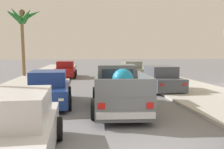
# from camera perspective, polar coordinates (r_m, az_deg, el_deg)

# --- Properties ---
(sidewalk_left) EXTENTS (4.71, 60.00, 0.12)m
(sidewalk_left) POSITION_cam_1_polar(r_m,az_deg,el_deg) (17.97, -17.78, -2.56)
(sidewalk_left) COLOR #B2AFA8
(sidewalk_left) RESTS_ON ground
(sidewalk_right) EXTENTS (4.71, 60.00, 0.12)m
(sidewalk_right) POSITION_cam_1_polar(r_m,az_deg,el_deg) (18.89, 13.86, -2.10)
(sidewalk_right) COLOR #B2AFA8
(sidewalk_right) RESTS_ON ground
(curb_left) EXTENTS (0.16, 60.00, 0.10)m
(curb_left) POSITION_cam_1_polar(r_m,az_deg,el_deg) (17.82, -14.75, -2.58)
(curb_left) COLOR silver
(curb_left) RESTS_ON ground
(curb_right) EXTENTS (0.16, 60.00, 0.10)m
(curb_right) POSITION_cam_1_polar(r_m,az_deg,el_deg) (18.57, 11.10, -2.20)
(curb_right) COLOR silver
(curb_right) RESTS_ON ground
(pickup_truck) EXTENTS (2.47, 5.33, 1.80)m
(pickup_truck) POSITION_cam_1_polar(r_m,az_deg,el_deg) (10.42, 1.55, -3.63)
(pickup_truck) COLOR slate
(pickup_truck) RESTS_ON ground
(car_left_near) EXTENTS (2.07, 4.28, 1.54)m
(car_left_near) POSITION_cam_1_polar(r_m,az_deg,el_deg) (24.21, -10.54, 1.07)
(car_left_near) COLOR maroon
(car_left_near) RESTS_ON ground
(car_right_near) EXTENTS (2.20, 4.33, 1.54)m
(car_right_near) POSITION_cam_1_polar(r_m,az_deg,el_deg) (23.53, 4.46, 1.02)
(car_right_near) COLOR slate
(car_right_near) RESTS_ON ground
(car_right_mid) EXTENTS (2.17, 4.32, 1.54)m
(car_right_mid) POSITION_cam_1_polar(r_m,az_deg,el_deg) (11.70, -14.28, -3.24)
(car_right_mid) COLOR navy
(car_right_mid) RESTS_ON ground
(car_left_far) EXTENTS (2.13, 4.31, 1.54)m
(car_left_far) POSITION_cam_1_polar(r_m,az_deg,el_deg) (15.69, 10.92, -1.09)
(car_left_far) COLOR #474C56
(car_left_far) RESTS_ON ground
(car_right_far) EXTENTS (2.14, 4.31, 1.54)m
(car_right_far) POSITION_cam_1_polar(r_m,az_deg,el_deg) (5.85, -21.99, -11.81)
(car_right_far) COLOR silver
(car_right_far) RESTS_ON ground
(palm_tree_left_mid) EXTENTS (3.56, 3.62, 6.49)m
(palm_tree_left_mid) POSITION_cam_1_polar(r_m,az_deg,el_deg) (25.50, -19.93, 11.70)
(palm_tree_left_mid) COLOR brown
(palm_tree_left_mid) RESTS_ON ground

